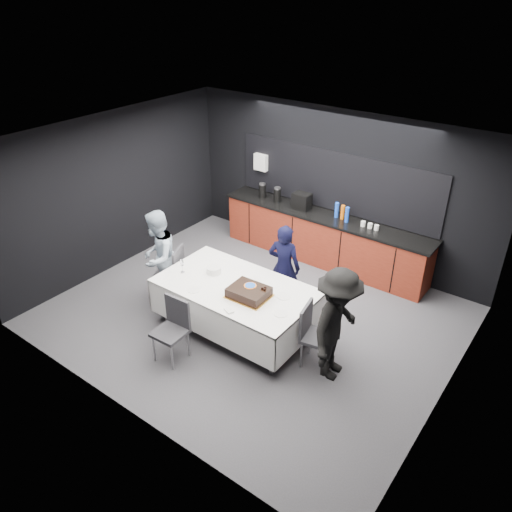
# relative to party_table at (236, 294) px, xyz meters

# --- Properties ---
(ground) EXTENTS (6.00, 6.00, 0.00)m
(ground) POSITION_rel_party_table_xyz_m (0.00, 0.40, -0.64)
(ground) COLOR #48484D
(ground) RESTS_ON ground
(room_shell) EXTENTS (6.04, 5.04, 2.82)m
(room_shell) POSITION_rel_party_table_xyz_m (0.00, 0.40, 1.22)
(room_shell) COLOR white
(room_shell) RESTS_ON ground
(kitchenette) EXTENTS (4.10, 0.64, 2.05)m
(kitchenette) POSITION_rel_party_table_xyz_m (-0.02, 2.62, -0.10)
(kitchenette) COLOR maroon
(kitchenette) RESTS_ON ground
(party_table) EXTENTS (2.32, 1.32, 0.78)m
(party_table) POSITION_rel_party_table_xyz_m (0.00, 0.00, 0.00)
(party_table) COLOR #99999E
(party_table) RESTS_ON ground
(cake_assembly) EXTENTS (0.59, 0.49, 0.18)m
(cake_assembly) POSITION_rel_party_table_xyz_m (0.33, -0.11, 0.21)
(cake_assembly) COLOR gold
(cake_assembly) RESTS_ON party_table
(plate_stack) EXTENTS (0.22, 0.22, 0.10)m
(plate_stack) POSITION_rel_party_table_xyz_m (-0.49, 0.09, 0.19)
(plate_stack) COLOR white
(plate_stack) RESTS_ON party_table
(loose_plate_near) EXTENTS (0.19, 0.19, 0.01)m
(loose_plate_near) POSITION_rel_party_table_xyz_m (-0.41, -0.45, 0.14)
(loose_plate_near) COLOR white
(loose_plate_near) RESTS_ON party_table
(loose_plate_right_a) EXTENTS (0.20, 0.20, 0.01)m
(loose_plate_right_a) POSITION_rel_party_table_xyz_m (0.72, 0.19, 0.14)
(loose_plate_right_a) COLOR white
(loose_plate_right_a) RESTS_ON party_table
(loose_plate_right_b) EXTENTS (0.19, 0.19, 0.01)m
(loose_plate_right_b) POSITION_rel_party_table_xyz_m (0.92, -0.18, 0.14)
(loose_plate_right_b) COLOR white
(loose_plate_right_b) RESTS_ON party_table
(loose_plate_far) EXTENTS (0.21, 0.21, 0.01)m
(loose_plate_far) POSITION_rel_party_table_xyz_m (0.14, 0.29, 0.14)
(loose_plate_far) COLOR white
(loose_plate_far) RESTS_ON party_table
(fork_pile) EXTENTS (0.17, 0.14, 0.02)m
(fork_pile) POSITION_rel_party_table_xyz_m (0.32, -0.55, 0.15)
(fork_pile) COLOR white
(fork_pile) RESTS_ON party_table
(champagne_flute) EXTENTS (0.06, 0.06, 0.22)m
(champagne_flute) POSITION_rel_party_table_xyz_m (-0.89, -0.19, 0.30)
(champagne_flute) COLOR white
(champagne_flute) RESTS_ON party_table
(chair_left) EXTENTS (0.55, 0.55, 0.92)m
(chair_left) POSITION_rel_party_table_xyz_m (-1.37, 0.07, -0.11)
(chair_left) COLOR #303035
(chair_left) RESTS_ON ground
(chair_right) EXTENTS (0.49, 0.49, 0.92)m
(chair_right) POSITION_rel_party_table_xyz_m (1.31, 0.03, -0.11)
(chair_right) COLOR #303035
(chair_right) RESTS_ON ground
(chair_near) EXTENTS (0.44, 0.44, 0.92)m
(chair_near) POSITION_rel_party_table_xyz_m (-0.31, -1.00, -0.11)
(chair_near) COLOR #303035
(chair_near) RESTS_ON ground
(person_center) EXTENTS (0.59, 0.46, 1.45)m
(person_center) POSITION_rel_party_table_xyz_m (0.23, 0.94, 0.08)
(person_center) COLOR black
(person_center) RESTS_ON ground
(person_left) EXTENTS (0.85, 0.94, 1.57)m
(person_left) POSITION_rel_party_table_xyz_m (-1.52, -0.09, 0.14)
(person_left) COLOR #9EB3C7
(person_left) RESTS_ON ground
(person_right) EXTENTS (0.69, 1.10, 1.63)m
(person_right) POSITION_rel_party_table_xyz_m (1.66, 0.01, 0.17)
(person_right) COLOR black
(person_right) RESTS_ON ground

